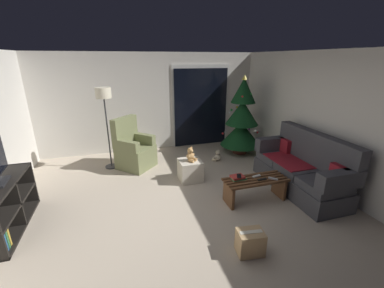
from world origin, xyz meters
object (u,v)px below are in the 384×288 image
coffee_table (255,186)px  cardboard_box_taped_mid_floor (250,242)px  remote_white (256,176)px  ottoman (190,170)px  remote_black (262,179)px  armchair (134,150)px  book_stack (238,178)px  remote_silver (273,179)px  teddy_bear_cream_by_tree (217,156)px  christmas_tree (242,120)px  couch (302,169)px  floor_lamp (104,101)px  cell_phone (239,176)px  teddy_bear_honey (191,155)px  media_shelf (2,210)px

coffee_table → cardboard_box_taped_mid_floor: (-0.69, -1.08, -0.12)m
remote_white → ottoman: bearing=32.8°
remote_black → armchair: size_ratio=0.14×
book_stack → armchair: armchair is taller
book_stack → armchair: bearing=128.4°
remote_silver → teddy_bear_cream_by_tree: size_ratio=0.55×
christmas_tree → cardboard_box_taped_mid_floor: (-1.53, -3.22, -0.72)m
teddy_bear_cream_by_tree → remote_black: bearing=-89.2°
coffee_table → teddy_bear_cream_by_tree: (0.05, 1.80, -0.15)m
ottoman → teddy_bear_cream_by_tree: bearing=39.3°
couch → coffee_table: 1.05m
cardboard_box_taped_mid_floor → floor_lamp: bearing=117.4°
floor_lamp → ottoman: floor_lamp is taller
remote_silver → book_stack: bearing=-61.6°
teddy_bear_cream_by_tree → cardboard_box_taped_mid_floor: bearing=-104.5°
cell_phone → coffee_table: bearing=15.6°
remote_white → remote_black: bearing=-179.4°
coffee_table → christmas_tree: 2.38m
remote_silver → teddy_bear_honey: (-1.11, 1.15, 0.11)m
couch → teddy_bear_honey: couch is taller
remote_white → cardboard_box_taped_mid_floor: size_ratio=0.43×
cell_phone → media_shelf: (-3.52, 0.25, -0.13)m
remote_black → armchair: armchair is taller
remote_white → armchair: 2.77m
book_stack → christmas_tree: (1.13, 2.08, 0.43)m
floor_lamp → teddy_bear_honey: (1.55, -1.13, -0.97)m
teddy_bear_honey → teddy_bear_cream_by_tree: 1.23m
remote_silver → cell_phone: 0.59m
book_stack → teddy_bear_honey: size_ratio=0.89×
remote_white → christmas_tree: size_ratio=0.08×
christmas_tree → remote_silver: bearing=-104.0°
couch → remote_white: bearing=-177.6°
book_stack → teddy_bear_honey: bearing=118.7°
floor_lamp → remote_silver: bearing=-40.7°
book_stack → cell_phone: size_ratio=1.76×
teddy_bear_honey → cardboard_box_taped_mid_floor: (0.14, -2.13, -0.38)m
cell_phone → teddy_bear_honey: (-0.55, 1.01, 0.05)m
cell_phone → ottoman: 1.19m
remote_black → remote_silver: size_ratio=1.00×
remote_white → armchair: bearing=35.0°
armchair → floor_lamp: bearing=165.5°
remote_silver → armchair: bearing=-90.3°
couch → christmas_tree: (-0.21, 2.04, 0.48)m
teddy_bear_honey → remote_silver: bearing=-46.1°
media_shelf → teddy_bear_cream_by_tree: (3.86, 1.50, -0.23)m
remote_silver → cardboard_box_taped_mid_floor: (-0.97, -0.98, -0.27)m
cell_phone → teddy_bear_cream_by_tree: cell_phone is taller
remote_silver → armchair: 3.04m
cell_phone → christmas_tree: 2.41m
teddy_bear_cream_by_tree → teddy_bear_honey: bearing=-140.1°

